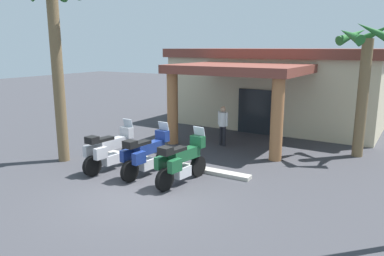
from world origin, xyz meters
name	(u,v)px	position (x,y,z in m)	size (l,w,h in m)	color
ground_plane	(141,195)	(0.00, 0.00, 0.00)	(80.00, 80.00, 0.00)	#38383D
motel_building	(277,86)	(0.08, 11.45, 2.03)	(10.80, 10.13, 3.95)	beige
motorcycle_silver	(110,150)	(-2.25, 1.23, 0.70)	(0.76, 2.21, 1.61)	black
motorcycle_blue	(146,154)	(-0.89, 1.43, 0.70)	(0.75, 2.21, 1.61)	black
motorcycle_green	(182,161)	(0.47, 1.36, 0.70)	(0.81, 2.21, 1.61)	black
pedestrian	(223,123)	(-0.39, 5.96, 0.96)	(0.51, 0.32, 1.66)	black
palm_tree_near_portico	(366,62)	(4.66, 7.14, 3.50)	(2.12, 2.18, 5.01)	brown
palm_tree_roadside	(54,30)	(-4.47, 1.18, 4.58)	(2.16, 2.23, 6.74)	brown
curb_strip	(168,163)	(-0.89, 2.65, 0.06)	(6.08, 0.36, 0.12)	#ADA89E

